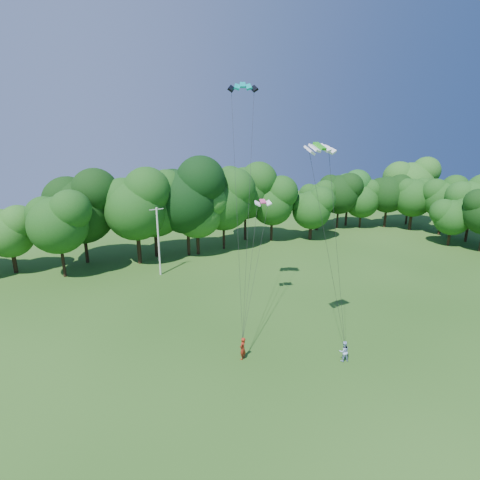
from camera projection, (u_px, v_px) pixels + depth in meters
name	position (u px, v px, depth m)	size (l,w,h in m)	color
ground	(334.00, 399.00, 25.96)	(160.00, 160.00, 0.00)	#204A14
utility_pole	(159.00, 241.00, 47.29)	(1.77, 0.22, 8.86)	silver
kite_flyer_left	(243.00, 348.00, 30.35)	(0.70, 0.46, 1.91)	#A02714
kite_flyer_right	(344.00, 351.00, 30.10)	(0.85, 0.66, 1.74)	#B2CAF7
kite_teal	(243.00, 85.00, 32.83)	(2.75, 2.03, 0.61)	#05A29A
kite_green	(320.00, 146.00, 26.86)	(2.42, 1.23, 0.56)	green
kite_pink	(263.00, 201.00, 36.42)	(1.77, 1.16, 0.35)	#E64086
tree_back_center	(186.00, 192.00, 53.69)	(10.41, 10.41, 15.14)	black
tree_back_east	(348.00, 188.00, 71.79)	(8.10, 8.10, 11.78)	#382316
tree_flank_east	(473.00, 197.00, 60.99)	(8.37, 8.37, 12.18)	#2F2013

